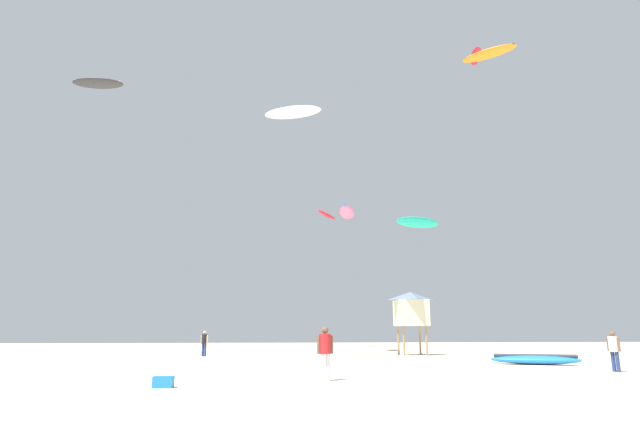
{
  "coord_description": "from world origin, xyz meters",
  "views": [
    {
      "loc": [
        -2.63,
        -10.72,
        1.58
      ],
      "look_at": [
        0.0,
        17.33,
        8.24
      ],
      "focal_mm": 28.62,
      "sensor_mm": 36.0,
      "label": 1
    }
  ],
  "objects_px": {
    "kite_grounded_near": "(535,360)",
    "kite_aloft_0": "(98,83)",
    "person_left": "(204,341)",
    "kite_aloft_6": "(418,222)",
    "person_foreground": "(325,349)",
    "cooler_box": "(163,382)",
    "kite_aloft_4": "(347,213)",
    "kite_aloft_5": "(476,56)",
    "kite_aloft_1": "(293,112)",
    "kite_aloft_3": "(489,53)",
    "lifeguard_tower": "(411,308)",
    "kite_aloft_2": "(327,215)",
    "person_midground": "(614,348)"
  },
  "relations": [
    {
      "from": "person_left",
      "to": "kite_aloft_6",
      "type": "height_order",
      "value": "kite_aloft_6"
    },
    {
      "from": "kite_aloft_6",
      "to": "kite_aloft_4",
      "type": "bearing_deg",
      "value": -179.52
    },
    {
      "from": "person_left",
      "to": "kite_aloft_6",
      "type": "relative_size",
      "value": 0.37
    },
    {
      "from": "kite_aloft_0",
      "to": "kite_aloft_5",
      "type": "relative_size",
      "value": 1.2
    },
    {
      "from": "person_left",
      "to": "kite_aloft_6",
      "type": "bearing_deg",
      "value": 135.97
    },
    {
      "from": "kite_aloft_0",
      "to": "kite_aloft_1",
      "type": "xyz_separation_m",
      "value": [
        14.21,
        -5.27,
        -4.09
      ]
    },
    {
      "from": "lifeguard_tower",
      "to": "cooler_box",
      "type": "height_order",
      "value": "lifeguard_tower"
    },
    {
      "from": "person_foreground",
      "to": "kite_grounded_near",
      "type": "relative_size",
      "value": 0.41
    },
    {
      "from": "kite_aloft_1",
      "to": "person_midground",
      "type": "bearing_deg",
      "value": -40.49
    },
    {
      "from": "cooler_box",
      "to": "kite_aloft_0",
      "type": "bearing_deg",
      "value": 116.57
    },
    {
      "from": "kite_aloft_4",
      "to": "kite_aloft_6",
      "type": "height_order",
      "value": "kite_aloft_4"
    },
    {
      "from": "person_left",
      "to": "kite_aloft_4",
      "type": "bearing_deg",
      "value": 145.69
    },
    {
      "from": "lifeguard_tower",
      "to": "kite_aloft_6",
      "type": "relative_size",
      "value": 0.98
    },
    {
      "from": "kite_grounded_near",
      "to": "kite_aloft_3",
      "type": "height_order",
      "value": "kite_aloft_3"
    },
    {
      "from": "person_foreground",
      "to": "kite_aloft_1",
      "type": "distance_m",
      "value": 19.56
    },
    {
      "from": "kite_aloft_6",
      "to": "kite_aloft_3",
      "type": "bearing_deg",
      "value": -77.57
    },
    {
      "from": "person_midground",
      "to": "lifeguard_tower",
      "type": "height_order",
      "value": "lifeguard_tower"
    },
    {
      "from": "kite_grounded_near",
      "to": "kite_aloft_1",
      "type": "xyz_separation_m",
      "value": [
        -11.56,
        6.17,
        15.06
      ]
    },
    {
      "from": "kite_aloft_1",
      "to": "kite_aloft_5",
      "type": "bearing_deg",
      "value": 24.54
    },
    {
      "from": "person_foreground",
      "to": "person_left",
      "type": "xyz_separation_m",
      "value": [
        -5.98,
        16.74,
        -0.08
      ]
    },
    {
      "from": "kite_aloft_1",
      "to": "kite_aloft_4",
      "type": "height_order",
      "value": "kite_aloft_1"
    },
    {
      "from": "kite_grounded_near",
      "to": "kite_aloft_0",
      "type": "height_order",
      "value": "kite_aloft_0"
    },
    {
      "from": "person_foreground",
      "to": "cooler_box",
      "type": "bearing_deg",
      "value": 92.47
    },
    {
      "from": "kite_aloft_3",
      "to": "person_left",
      "type": "bearing_deg",
      "value": 166.09
    },
    {
      "from": "cooler_box",
      "to": "kite_aloft_6",
      "type": "height_order",
      "value": "kite_aloft_6"
    },
    {
      "from": "cooler_box",
      "to": "person_foreground",
      "type": "bearing_deg",
      "value": 18.1
    },
    {
      "from": "person_left",
      "to": "kite_aloft_0",
      "type": "xyz_separation_m",
      "value": [
        -8.92,
        1.86,
        18.45
      ]
    },
    {
      "from": "cooler_box",
      "to": "kite_aloft_2",
      "type": "bearing_deg",
      "value": 76.01
    },
    {
      "from": "kite_aloft_0",
      "to": "person_midground",
      "type": "bearing_deg",
      "value": -30.85
    },
    {
      "from": "lifeguard_tower",
      "to": "kite_aloft_5",
      "type": "relative_size",
      "value": 1.36
    },
    {
      "from": "kite_aloft_0",
      "to": "cooler_box",
      "type": "bearing_deg",
      "value": -63.43
    },
    {
      "from": "person_left",
      "to": "kite_aloft_1",
      "type": "distance_m",
      "value": 15.68
    },
    {
      "from": "kite_aloft_5",
      "to": "kite_aloft_0",
      "type": "bearing_deg",
      "value": -176.32
    },
    {
      "from": "person_foreground",
      "to": "cooler_box",
      "type": "relative_size",
      "value": 3.07
    },
    {
      "from": "kite_aloft_0",
      "to": "kite_aloft_2",
      "type": "bearing_deg",
      "value": 35.1
    },
    {
      "from": "kite_aloft_3",
      "to": "kite_grounded_near",
      "type": "bearing_deg",
      "value": -105.49
    },
    {
      "from": "lifeguard_tower",
      "to": "kite_aloft_6",
      "type": "bearing_deg",
      "value": 66.72
    },
    {
      "from": "person_foreground",
      "to": "kite_aloft_0",
      "type": "distance_m",
      "value": 30.09
    },
    {
      "from": "kite_aloft_4",
      "to": "kite_aloft_5",
      "type": "distance_m",
      "value": 17.42
    },
    {
      "from": "kite_aloft_2",
      "to": "kite_aloft_4",
      "type": "height_order",
      "value": "kite_aloft_2"
    },
    {
      "from": "person_foreground",
      "to": "kite_aloft_2",
      "type": "height_order",
      "value": "kite_aloft_2"
    },
    {
      "from": "cooler_box",
      "to": "kite_aloft_1",
      "type": "bearing_deg",
      "value": 74.56
    },
    {
      "from": "kite_aloft_1",
      "to": "cooler_box",
      "type": "bearing_deg",
      "value": -105.44
    },
    {
      "from": "person_midground",
      "to": "kite_aloft_6",
      "type": "height_order",
      "value": "kite_aloft_6"
    },
    {
      "from": "kite_aloft_1",
      "to": "kite_aloft_5",
      "type": "height_order",
      "value": "kite_aloft_5"
    },
    {
      "from": "kite_aloft_0",
      "to": "person_foreground",
      "type": "bearing_deg",
      "value": -51.31
    },
    {
      "from": "person_foreground",
      "to": "kite_aloft_0",
      "type": "xyz_separation_m",
      "value": [
        -14.9,
        18.6,
        18.37
      ]
    },
    {
      "from": "person_foreground",
      "to": "kite_aloft_1",
      "type": "bearing_deg",
      "value": -12.67
    },
    {
      "from": "person_midground",
      "to": "kite_grounded_near",
      "type": "xyz_separation_m",
      "value": [
        -0.97,
        4.53,
        -0.69
      ]
    },
    {
      "from": "kite_grounded_near",
      "to": "kite_aloft_5",
      "type": "distance_m",
      "value": 27.85
    }
  ]
}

